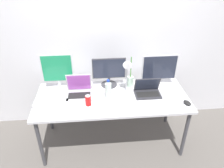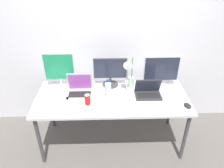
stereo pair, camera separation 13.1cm
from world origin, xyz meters
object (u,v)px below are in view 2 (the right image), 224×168
soda_can_near_keyboard (87,99)px  monitor_left (59,69)px  keyboard_main (51,101)px  laptop_secondary (148,92)px  water_bottle (108,90)px  desk_lamp (128,71)px  mouse_by_keyboard (188,105)px  bamboo_vase (131,81)px  laptop_silver (80,89)px  monitor_right (161,71)px  monitor_center (110,71)px  work_desk (112,100)px

soda_can_near_keyboard → monitor_left: bearing=132.6°
keyboard_main → soda_can_near_keyboard: size_ratio=3.15×
laptop_secondary → soda_can_near_keyboard: size_ratio=2.48×
keyboard_main → water_bottle: water_bottle is taller
water_bottle → desk_lamp: desk_lamp is taller
mouse_by_keyboard → water_bottle: 0.93m
water_bottle → bamboo_vase: 0.39m
bamboo_vase → laptop_silver: bearing=-168.2°
mouse_by_keyboard → monitor_right: bearing=97.0°
monitor_center → mouse_by_keyboard: size_ratio=4.06×
monitor_center → bamboo_vase: bearing=-10.7°
monitor_left → bamboo_vase: (0.91, -0.04, -0.17)m
keyboard_main → bamboo_vase: size_ratio=0.96×
monitor_center → water_bottle: size_ratio=1.67×
monitor_center → laptop_secondary: bearing=-29.3°
bamboo_vase → monitor_center: bearing=169.3°
monitor_center → soda_can_near_keyboard: monitor_center is taller
monitor_center → bamboo_vase: size_ratio=1.02×
soda_can_near_keyboard → monitor_center: bearing=56.5°
laptop_silver → laptop_secondary: (0.83, -0.07, -0.01)m
laptop_secondary → keyboard_main: (-1.16, -0.10, -0.04)m
laptop_silver → water_bottle: size_ratio=1.20×
work_desk → monitor_right: 0.73m
monitor_center → bamboo_vase: (0.27, -0.05, -0.12)m
mouse_by_keyboard → soda_can_near_keyboard: bearing=157.2°
mouse_by_keyboard → laptop_secondary: bearing=130.9°
monitor_right → keyboard_main: (-1.35, -0.32, -0.21)m
laptop_silver → soda_can_near_keyboard: laptop_silver is taller
monitor_center → monitor_right: (0.64, -0.03, 0.01)m
monitor_left → bamboo_vase: 0.93m
laptop_silver → monitor_left: bearing=145.8°
monitor_right → soda_can_near_keyboard: (-0.92, -0.38, -0.15)m
monitor_center → keyboard_main: size_ratio=1.07×
monitor_center → soda_can_near_keyboard: bearing=-123.5°
keyboard_main → soda_can_near_keyboard: (0.43, -0.06, 0.05)m
monitor_center → laptop_silver: (-0.38, -0.19, -0.15)m
soda_can_near_keyboard → bamboo_vase: bamboo_vase is taller
monitor_right → desk_lamp: (-0.44, -0.18, 0.10)m
work_desk → laptop_secondary: bearing=2.4°
desk_lamp → laptop_silver: bearing=177.7°
monitor_left → desk_lamp: bearing=-13.4°
monitor_left → laptop_silver: (0.26, -0.18, -0.19)m
monitor_right → monitor_left: bearing=179.1°
monitor_center → work_desk: bearing=-87.0°
work_desk → desk_lamp: size_ratio=3.94×
monitor_left → monitor_center: (0.64, 0.01, -0.05)m
monitor_right → laptop_silver: size_ratio=1.48×
water_bottle → soda_can_near_keyboard: 0.27m
monitor_center → keyboard_main: monitor_center is taller
monitor_right → water_bottle: 0.73m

